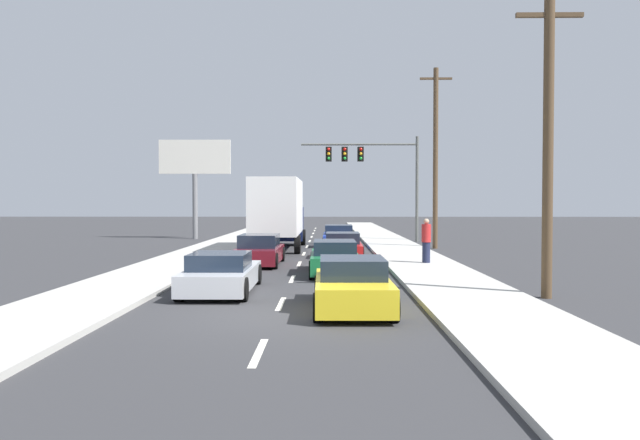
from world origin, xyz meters
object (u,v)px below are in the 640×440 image
(car_maroon, at_px, (259,251))
(car_yellow, at_px, (352,286))
(car_red, at_px, (343,246))
(utility_pole_near, at_px, (548,141))
(box_truck, at_px, (279,210))
(roadside_billboard, at_px, (195,167))
(pedestrian_near_corner, at_px, (426,241))
(car_blue, at_px, (339,237))
(traffic_signal_mast, at_px, (364,161))
(car_green, at_px, (335,258))
(utility_pole_mid, at_px, (436,156))
(car_silver, at_px, (221,274))

(car_maroon, distance_m, car_yellow, 10.92)
(car_red, height_order, utility_pole_near, utility_pole_near)
(box_truck, relative_size, roadside_billboard, 1.33)
(box_truck, xyz_separation_m, car_yellow, (3.26, -18.08, -1.59))
(roadside_billboard, bearing_deg, pedestrian_near_corner, -53.31)
(car_red, distance_m, pedestrian_near_corner, 4.91)
(pedestrian_near_corner, bearing_deg, car_blue, 108.51)
(roadside_billboard, bearing_deg, box_truck, -55.86)
(car_blue, bearing_deg, car_maroon, -109.64)
(roadside_billboard, bearing_deg, traffic_signal_mast, -12.78)
(car_green, bearing_deg, car_red, 85.85)
(traffic_signal_mast, xyz_separation_m, pedestrian_near_corner, (1.60, -15.41, -4.29))
(utility_pole_mid, xyz_separation_m, pedestrian_near_corner, (-2.04, -9.35, -4.17))
(car_maroon, height_order, car_green, car_maroon)
(car_blue, relative_size, utility_pole_near, 0.52)
(car_blue, height_order, roadside_billboard, roadside_billboard)
(utility_pole_near, bearing_deg, utility_pole_mid, 89.61)
(car_red, distance_m, roadside_billboard, 18.33)
(car_maroon, distance_m, pedestrian_near_corner, 6.92)
(utility_pole_near, distance_m, utility_pole_mid, 17.58)
(car_silver, bearing_deg, pedestrian_near_corner, 45.58)
(car_yellow, height_order, utility_pole_mid, utility_pole_mid)
(box_truck, bearing_deg, traffic_signal_mast, 55.16)
(car_silver, bearing_deg, car_green, 53.97)
(utility_pole_mid, xyz_separation_m, roadside_billboard, (-15.54, 8.76, -0.06))
(car_blue, bearing_deg, car_green, -91.72)
(car_yellow, bearing_deg, utility_pole_mid, 74.18)
(car_red, xyz_separation_m, utility_pole_mid, (5.37, 5.78, 4.67))
(car_blue, bearing_deg, traffic_signal_mast, 71.07)
(utility_pole_mid, bearing_deg, car_green, -115.84)
(utility_pole_near, relative_size, pedestrian_near_corner, 4.56)
(car_red, relative_size, traffic_signal_mast, 0.56)
(car_blue, bearing_deg, roadside_billboard, 141.77)
(car_silver, height_order, car_green, car_green)
(utility_pole_mid, bearing_deg, utility_pole_near, -90.39)
(box_truck, relative_size, car_yellow, 2.25)
(box_truck, distance_m, roadside_billboard, 12.48)
(box_truck, bearing_deg, roadside_billboard, 124.14)
(car_red, height_order, utility_pole_mid, utility_pole_mid)
(box_truck, distance_m, car_red, 5.86)
(box_truck, bearing_deg, car_silver, -91.58)
(car_red, bearing_deg, car_blue, 90.59)
(utility_pole_mid, bearing_deg, box_truck, -171.75)
(car_yellow, bearing_deg, car_blue, 89.88)
(roadside_billboard, bearing_deg, car_blue, -38.23)
(car_silver, relative_size, roadside_billboard, 0.63)
(car_blue, distance_m, utility_pole_near, 19.46)
(car_green, xyz_separation_m, roadside_billboard, (-9.71, 20.79, 4.59))
(pedestrian_near_corner, bearing_deg, traffic_signal_mast, 95.92)
(car_red, bearing_deg, pedestrian_near_corner, -46.95)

